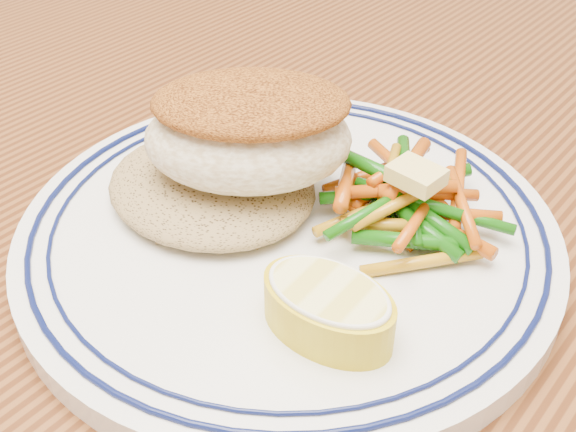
# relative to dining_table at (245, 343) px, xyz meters

# --- Properties ---
(dining_table) EXTENTS (1.50, 0.90, 0.75)m
(dining_table) POSITION_rel_dining_table_xyz_m (0.00, 0.00, 0.00)
(dining_table) COLOR #47220E
(dining_table) RESTS_ON ground
(plate) EXTENTS (0.28, 0.28, 0.02)m
(plate) POSITION_rel_dining_table_xyz_m (0.03, 0.00, 0.11)
(plate) COLOR silver
(plate) RESTS_ON dining_table
(rice_pilaf) EXTENTS (0.12, 0.10, 0.02)m
(rice_pilaf) POSITION_rel_dining_table_xyz_m (-0.01, -0.01, 0.12)
(rice_pilaf) COLOR olive
(rice_pilaf) RESTS_ON plate
(fish_fillet) EXTENTS (0.13, 0.13, 0.05)m
(fish_fillet) POSITION_rel_dining_table_xyz_m (0.00, 0.01, 0.16)
(fish_fillet) COLOR beige
(fish_fillet) RESTS_ON rice_pilaf
(vegetable_pile) EXTENTS (0.11, 0.11, 0.03)m
(vegetable_pile) POSITION_rel_dining_table_xyz_m (0.08, 0.04, 0.13)
(vegetable_pile) COLOR #12560A
(vegetable_pile) RESTS_ON plate
(butter_pat) EXTENTS (0.03, 0.02, 0.01)m
(butter_pat) POSITION_rel_dining_table_xyz_m (0.08, 0.04, 0.15)
(butter_pat) COLOR #EED774
(butter_pat) RESTS_ON vegetable_pile
(lemon_wedge) EXTENTS (0.06, 0.06, 0.02)m
(lemon_wedge) POSITION_rel_dining_table_xyz_m (0.09, -0.04, 0.13)
(lemon_wedge) COLOR yellow
(lemon_wedge) RESTS_ON plate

